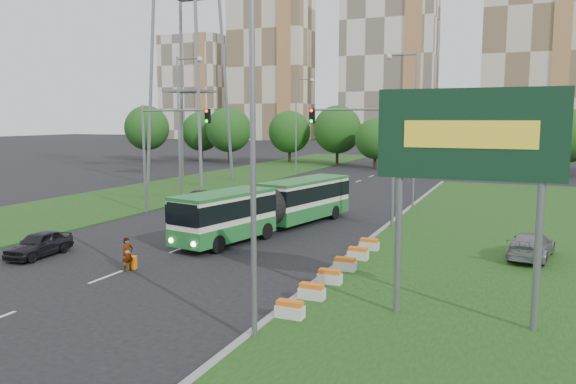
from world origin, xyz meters
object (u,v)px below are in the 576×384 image
at_px(car_left_far, 200,199).
at_px(shopping_trolley, 132,263).
at_px(car_left_near, 39,244).
at_px(pedestrian, 128,254).
at_px(articulated_bus, 270,206).
at_px(billboard, 469,145).
at_px(traffic_mast_left, 162,142).
at_px(car_median, 531,245).
at_px(traffic_mast_median, 369,145).

height_order(car_left_far, shopping_trolley, car_left_far).
distance_m(car_left_near, pedestrian, 6.02).
height_order(pedestrian, shopping_trolley, pedestrian).
distance_m(articulated_bus, car_left_near, 13.40).
height_order(billboard, pedestrian, billboard).
xyz_separation_m(traffic_mast_left, pedestrian, (7.65, -13.82, -4.56)).
xyz_separation_m(billboard, pedestrian, (-14.98, 1.19, -5.38)).
bearing_deg(traffic_mast_left, car_median, -10.60).
distance_m(car_median, shopping_trolley, 19.41).
xyz_separation_m(pedestrian, shopping_trolley, (-0.04, 0.37, -0.48)).
distance_m(car_median, pedestrian, 19.54).
distance_m(traffic_mast_median, car_median, 12.17).
bearing_deg(traffic_mast_median, car_median, -30.11).
distance_m(pedestrian, shopping_trolley, 0.61).
distance_m(billboard, traffic_mast_median, 17.68).
height_order(articulated_bus, pedestrian, articulated_bus).
xyz_separation_m(billboard, shopping_trolley, (-15.01, 1.56, -5.86)).
bearing_deg(car_left_near, traffic_mast_left, 93.41).
distance_m(traffic_mast_left, car_left_near, 14.19).
xyz_separation_m(traffic_mast_left, car_median, (24.92, -4.66, -4.55)).
relative_size(billboard, shopping_trolley, 13.14).
bearing_deg(car_left_near, billboard, -8.40).
height_order(traffic_mast_median, shopping_trolley, traffic_mast_median).
height_order(billboard, articulated_bus, billboard).
height_order(traffic_mast_left, articulated_bus, traffic_mast_left).
xyz_separation_m(car_left_near, pedestrian, (6.00, -0.53, 0.14)).
relative_size(traffic_mast_left, car_left_near, 2.11).
distance_m(articulated_bus, shopping_trolley, 11.02).
bearing_deg(pedestrian, car_left_far, 41.48).
bearing_deg(articulated_bus, car_left_far, 156.29).
height_order(car_left_near, shopping_trolley, car_left_near).
height_order(car_median, pedestrian, pedestrian).
xyz_separation_m(traffic_mast_median, pedestrian, (-7.51, -14.82, -4.56)).
distance_m(car_left_near, car_left_far, 17.16).
relative_size(traffic_mast_median, car_left_far, 2.02).
xyz_separation_m(billboard, traffic_mast_left, (-22.63, 15.00, -0.81)).
bearing_deg(traffic_mast_left, car_left_far, 79.35).
bearing_deg(car_left_far, pedestrian, -60.78).
distance_m(car_left_far, pedestrian, 18.98).
relative_size(car_median, shopping_trolley, 7.32).
relative_size(pedestrian, shopping_trolley, 2.58).
distance_m(articulated_bus, pedestrian, 11.33).
bearing_deg(traffic_mast_left, shopping_trolley, -60.47).
bearing_deg(car_median, traffic_mast_median, -20.42).
distance_m(billboard, car_left_near, 21.75).
height_order(articulated_bus, shopping_trolley, articulated_bus).
relative_size(car_left_far, shopping_trolley, 6.51).
bearing_deg(traffic_mast_median, articulated_bus, -144.76).
height_order(traffic_mast_median, pedestrian, traffic_mast_median).
height_order(billboard, car_left_far, billboard).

